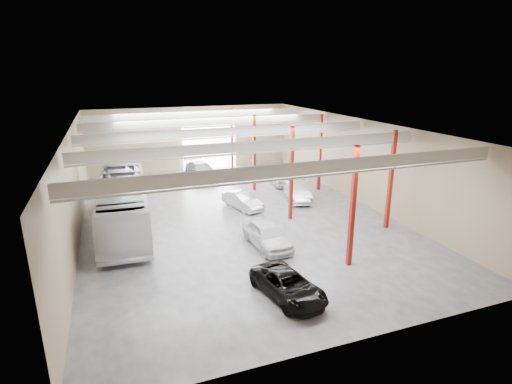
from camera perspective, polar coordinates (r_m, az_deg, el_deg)
depot_shell at (r=30.11m, az=-3.24°, el=5.82°), size 22.12×32.12×7.06m
coach_bus at (r=29.45m, az=-18.40°, el=-1.62°), size 3.70×13.35×3.68m
black_sedan at (r=20.31m, az=4.59°, el=-13.12°), size 2.95×4.96×1.29m
car_row_a at (r=25.52m, az=1.56°, el=-6.08°), size 2.17×4.85×1.62m
car_row_b at (r=32.43m, az=-1.96°, el=-1.18°), size 2.60×4.39×1.37m
car_row_c at (r=41.90m, az=-7.84°, el=3.08°), size 2.94×5.86×1.63m
car_right_near at (r=34.72m, az=5.90°, el=0.18°), size 2.85×5.13×1.60m
car_right_far at (r=39.54m, az=3.56°, el=2.39°), size 2.74×5.14×1.66m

